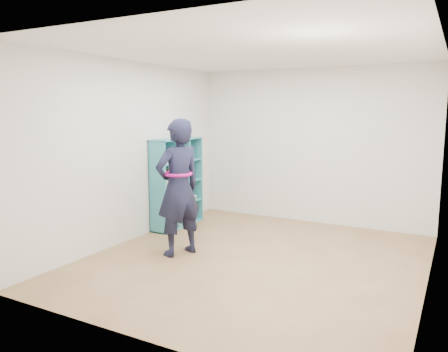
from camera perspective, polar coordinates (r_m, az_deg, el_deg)
The scene contains 9 objects.
floor at distance 5.71m, azimuth 4.07°, elevation -10.88°, with size 4.50×4.50×0.00m, color brown.
ceiling at distance 5.43m, azimuth 4.38°, elevation 15.95°, with size 4.50×4.50×0.00m, color white.
wall_left at distance 6.50m, azimuth -12.09°, elevation 3.08°, with size 0.02×4.50×2.60m, color silver.
wall_right at distance 4.95m, azimuth 25.81°, elevation 0.75°, with size 0.02×4.50×2.60m, color silver.
wall_back at distance 7.52m, azimuth 11.32°, elevation 3.82°, with size 4.00×0.02×2.60m, color silver.
wall_front at distance 3.51m, azimuth -11.10°, elevation -1.42°, with size 4.00×0.02×2.60m, color silver.
bookshelf at distance 7.21m, azimuth -6.32°, elevation -1.00°, with size 0.32×1.09×1.45m.
person at distance 5.73m, azimuth -5.98°, elevation -1.51°, with size 0.65×0.77×1.80m.
smartphone at distance 5.88m, azimuth -6.13°, elevation -0.10°, with size 0.05×0.10×0.14m.
Camera 1 is at (2.21, -4.91, 1.90)m, focal length 35.00 mm.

